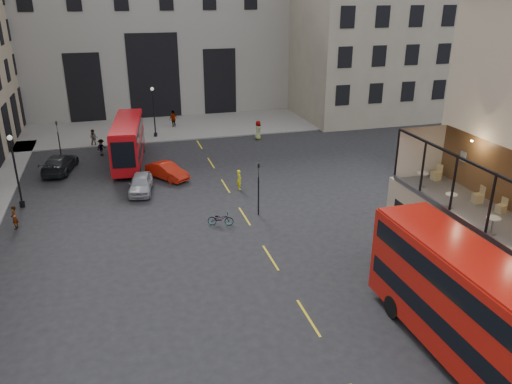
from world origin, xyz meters
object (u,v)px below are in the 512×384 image
object	(u,v)px
pedestrian_c	(173,119)
pedestrian_d	(258,130)
car_b	(167,171)
bicycle	(221,219)
traffic_light_far	(58,136)
pedestrian_b	(101,147)
cafe_table_far	(422,177)
car_c	(60,163)
bus_far	(128,140)
cafe_table_near	(493,223)
street_lamp_a	(17,176)
cyclist	(239,180)
car_a	(141,184)
pedestrian_a	(94,138)
cafe_table_mid	(451,198)
cafe_chair_d	(436,175)
street_lamp_b	(154,115)
traffic_light_near	(258,182)
cafe_chair_c	(478,198)
pedestrian_e	(14,218)
cafe_chair_b	(501,208)
bus_near	(478,311)

from	to	relation	value
pedestrian_c	pedestrian_d	world-z (taller)	pedestrian_d
car_b	pedestrian_c	size ratio (longest dim) A/B	2.06
bicycle	traffic_light_far	bearing A→B (deg)	52.07
pedestrian_b	cafe_table_far	world-z (taller)	cafe_table_far
car_c	cafe_table_far	distance (m)	30.34
car_c	bus_far	bearing A→B (deg)	-161.74
car_b	cafe_table_far	distance (m)	21.68
bicycle	cafe_table_near	size ratio (longest dim) A/B	2.25
street_lamp_a	traffic_light_far	bearing A→B (deg)	78.69
cyclist	bicycle	bearing A→B (deg)	152.13
car_a	car_b	xyz separation A→B (m)	(2.29, 2.45, -0.03)
car_a	traffic_light_far	bearing A→B (deg)	133.41
car_b	pedestrian_a	world-z (taller)	pedestrian_a
cafe_table_near	cafe_table_mid	bearing A→B (deg)	89.47
cafe_table_mid	cafe_chair_d	bearing A→B (deg)	65.18
street_lamp_a	car_a	xyz separation A→B (m)	(8.45, 0.54, -1.70)
bus_far	car_c	bearing A→B (deg)	-173.74
traffic_light_far	pedestrian_a	bearing A→B (deg)	57.06
street_lamp_b	cyclist	distance (m)	17.68
pedestrian_a	traffic_light_near	bearing A→B (deg)	-55.75
pedestrian_d	cafe_chair_c	bearing A→B (deg)	178.18
traffic_light_near	pedestrian_d	bearing A→B (deg)	73.96
car_c	cafe_table_far	world-z (taller)	cafe_table_far
cafe_table_near	cafe_table_far	distance (m)	5.86
street_lamp_b	pedestrian_a	xyz separation A→B (m)	(-6.22, -1.70, -1.52)
car_b	cyclist	world-z (taller)	cyclist
pedestrian_d	cafe_chair_c	size ratio (longest dim) A/B	2.24
traffic_light_far	cafe_table_near	xyz separation A→B (m)	(20.46, -30.33, 2.68)
street_lamp_a	cyclist	distance (m)	16.01
pedestrian_e	car_a	bearing A→B (deg)	124.38
bus_far	car_b	world-z (taller)	bus_far
bicycle	cafe_chair_d	distance (m)	13.74
bus_far	pedestrian_b	world-z (taller)	bus_far
cyclist	street_lamp_a	bearing A→B (deg)	83.78
street_lamp_b	pedestrian_a	world-z (taller)	street_lamp_b
traffic_light_near	cafe_chair_d	size ratio (longest dim) A/B	4.25
traffic_light_far	bicycle	size ratio (longest dim) A/B	2.22
cyclist	bus_far	bearing A→B (deg)	39.03
pedestrian_e	cafe_table_near	bearing A→B (deg)	60.68
cyclist	pedestrian_d	size ratio (longest dim) A/B	0.81
traffic_light_far	car_a	xyz separation A→B (m)	(6.45, -9.46, -1.73)
traffic_light_near	car_b	xyz separation A→B (m)	(-5.26, 8.99, -1.76)
pedestrian_d	cafe_chair_c	xyz separation A→B (m)	(2.91, -29.55, 3.88)
cafe_chair_c	cafe_table_far	bearing A→B (deg)	116.29
pedestrian_c	cafe_table_near	bearing A→B (deg)	69.75
car_c	cafe_chair_b	xyz separation A→B (m)	(22.35, -25.87, 4.07)
pedestrian_b	pedestrian_c	world-z (taller)	pedestrian_c
street_lamp_a	car_c	size ratio (longest dim) A/B	1.02
traffic_light_far	pedestrian_a	world-z (taller)	traffic_light_far
bus_near	cafe_table_mid	world-z (taller)	cafe_table_mid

